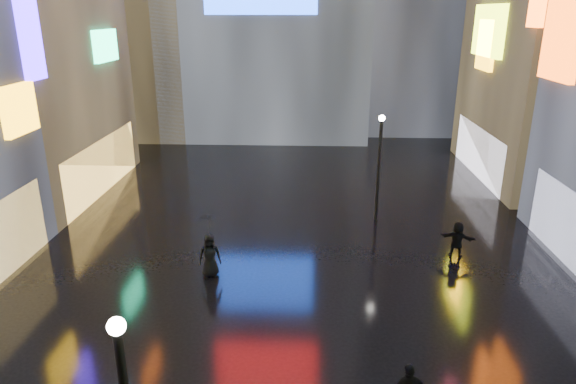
{
  "coord_description": "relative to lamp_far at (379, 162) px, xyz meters",
  "views": [
    {
      "loc": [
        0.57,
        -1.27,
        9.66
      ],
      "look_at": [
        0.0,
        12.0,
        5.0
      ],
      "focal_mm": 32.0,
      "sensor_mm": 36.0,
      "label": 1
    }
  ],
  "objects": [
    {
      "name": "pedestrian_5",
      "position": [
        2.85,
        -3.93,
        -2.17
      ],
      "size": [
        1.51,
        0.92,
        1.55
      ],
      "primitive_type": "imported",
      "rotation": [
        0.0,
        0.0,
        2.79
      ],
      "color": "black",
      "rests_on": "ground"
    },
    {
      "name": "lamp_far",
      "position": [
        0.0,
        0.0,
        0.0
      ],
      "size": [
        0.3,
        0.3,
        5.2
      ],
      "color": "black",
      "rests_on": "ground"
    },
    {
      "name": "umbrella_2",
      "position": [
        -7.08,
        -6.04,
        -0.81
      ],
      "size": [
        1.25,
        1.25,
        0.81
      ],
      "primitive_type": "imported",
      "rotation": [
        0.0,
        0.0,
        5.39
      ],
      "color": "black",
      "rests_on": "pedestrian_4"
    },
    {
      "name": "ground",
      "position": [
        -3.89,
        -2.32,
        -2.94
      ],
      "size": [
        140.0,
        140.0,
        0.0
      ],
      "primitive_type": "plane",
      "color": "black",
      "rests_on": "ground"
    },
    {
      "name": "pedestrian_4",
      "position": [
        -7.08,
        -6.04,
        -2.08
      ],
      "size": [
        0.95,
        0.73,
        1.73
      ],
      "primitive_type": "imported",
      "rotation": [
        0.0,
        0.0,
        0.23
      ],
      "color": "black",
      "rests_on": "ground"
    }
  ]
}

